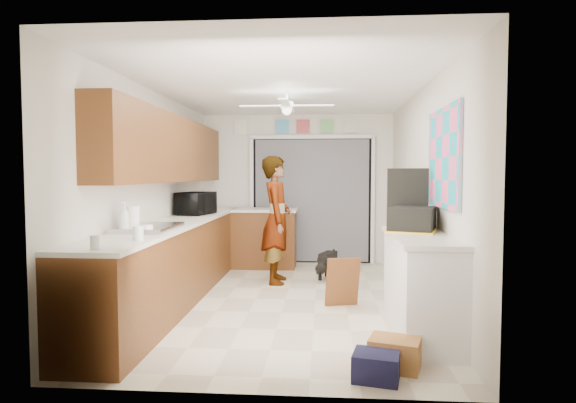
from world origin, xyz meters
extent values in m
plane|color=beige|center=(0.00, 0.00, 0.00)|extent=(5.00, 5.00, 0.00)
plane|color=white|center=(0.00, 0.00, 2.50)|extent=(5.00, 5.00, 0.00)
plane|color=silver|center=(0.00, 2.50, 1.25)|extent=(3.20, 0.00, 3.20)
plane|color=silver|center=(0.00, -2.50, 1.25)|extent=(3.20, 0.00, 3.20)
plane|color=silver|center=(-1.60, 0.00, 1.25)|extent=(0.00, 5.00, 5.00)
plane|color=silver|center=(1.60, 0.00, 1.25)|extent=(0.00, 5.00, 5.00)
cube|color=brown|center=(-1.30, 0.00, 0.45)|extent=(0.60, 4.80, 0.90)
cube|color=white|center=(-1.29, 0.00, 0.92)|extent=(0.62, 4.80, 0.04)
cube|color=brown|center=(-1.44, 0.20, 1.80)|extent=(0.32, 4.00, 0.80)
cube|color=silver|center=(-1.29, -1.00, 0.95)|extent=(0.50, 0.76, 0.06)
cylinder|color=silver|center=(-1.48, -1.00, 1.05)|extent=(0.03, 0.03, 0.22)
cube|color=brown|center=(-0.50, 2.00, 0.45)|extent=(1.00, 0.60, 0.90)
cube|color=white|center=(-0.50, 2.00, 0.92)|extent=(1.04, 0.64, 0.04)
cube|color=black|center=(0.25, 2.47, 1.05)|extent=(2.00, 0.06, 2.10)
cube|color=slate|center=(0.25, 2.43, 1.05)|extent=(1.90, 0.03, 2.05)
cube|color=white|center=(-0.77, 2.44, 1.05)|extent=(0.06, 0.04, 2.10)
cube|color=white|center=(1.27, 2.44, 1.05)|extent=(0.06, 0.04, 2.10)
cube|color=white|center=(0.25, 2.44, 2.12)|extent=(2.10, 0.04, 0.06)
cube|color=#51AEDA|center=(-0.25, 2.47, 2.30)|extent=(0.22, 0.02, 0.22)
cube|color=#BD4750|center=(0.10, 2.47, 2.30)|extent=(0.22, 0.02, 0.22)
cube|color=#73BF6D|center=(0.50, 2.47, 2.30)|extent=(0.22, 0.02, 0.22)
cube|color=silver|center=(0.90, 2.47, 2.30)|extent=(0.22, 0.02, 0.22)
cube|color=silver|center=(-0.95, 2.47, 2.30)|extent=(0.22, 0.02, 0.26)
cube|color=white|center=(1.35, -1.20, 0.45)|extent=(0.50, 1.40, 0.90)
cube|color=white|center=(1.34, -1.20, 0.92)|extent=(0.54, 1.44, 0.04)
cube|color=#FF5D97|center=(1.58, -1.00, 1.65)|extent=(0.03, 1.15, 0.95)
cube|color=white|center=(0.00, 0.20, 2.32)|extent=(1.14, 1.14, 0.24)
imported|color=black|center=(-1.30, 0.83, 1.09)|extent=(0.48, 0.62, 0.31)
imported|color=silver|center=(-1.42, -1.27, 1.09)|extent=(0.15, 0.15, 0.30)
imported|color=white|center=(-1.19, -1.31, 0.98)|extent=(0.14, 0.14, 0.08)
cylinder|color=silver|center=(-1.10, -1.75, 1.00)|extent=(0.11, 0.11, 0.12)
cylinder|color=silver|center=(-1.23, -2.25, 0.99)|extent=(0.07, 0.07, 0.10)
cylinder|color=white|center=(-1.35, -1.23, 1.07)|extent=(0.12, 0.12, 0.25)
cube|color=black|center=(1.32, -0.88, 1.06)|extent=(0.55, 0.64, 0.23)
cube|color=yellow|center=(1.32, -0.88, 0.95)|extent=(0.60, 0.69, 0.02)
cube|color=black|center=(1.32, -0.59, 1.31)|extent=(0.41, 0.16, 0.50)
cube|color=#97602F|center=(1.00, -1.98, 0.12)|extent=(0.44, 0.38, 0.23)
cube|color=black|center=(0.84, -2.20, 0.10)|extent=(0.38, 0.34, 0.20)
cube|color=brown|center=(0.67, -0.27, 0.28)|extent=(0.40, 0.24, 0.56)
imported|color=white|center=(-0.19, 0.89, 0.87)|extent=(0.44, 0.65, 1.74)
cube|color=black|center=(0.51, 1.17, 0.21)|extent=(0.41, 0.59, 0.43)
camera|label=1|loc=(0.45, -5.66, 1.49)|focal=30.00mm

